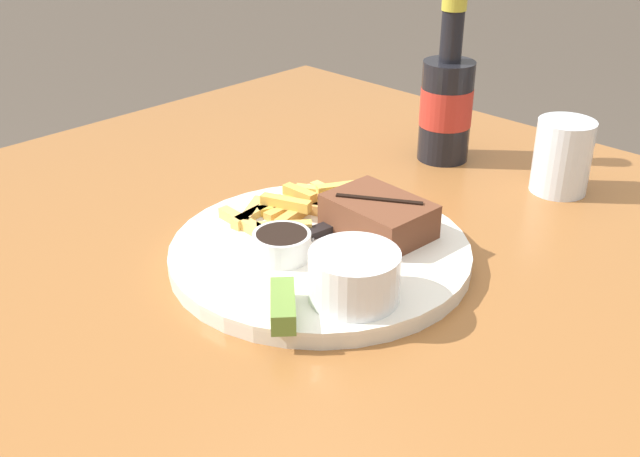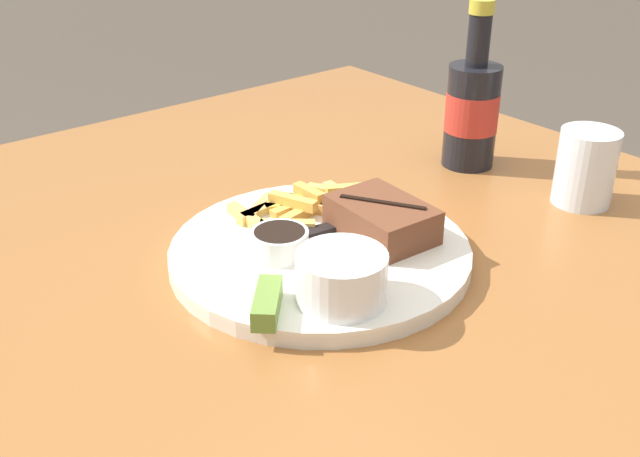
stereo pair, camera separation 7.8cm
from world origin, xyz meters
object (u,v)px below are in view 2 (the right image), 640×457
steak_portion (382,219)px  coleslaw_cup (342,275)px  dipping_sauce_cup (280,242)px  drinking_glass (586,167)px  pickle_spear (267,303)px  dinner_plate (320,253)px  knife_utensil (341,226)px  beer_bottle (472,109)px  fork_utensil (266,218)px

steak_portion → coleslaw_cup: coleslaw_cup is taller
dipping_sauce_cup → drinking_glass: (0.10, 0.38, 0.01)m
dipping_sauce_cup → drinking_glass: size_ratio=0.64×
pickle_spear → coleslaw_cup: bearing=67.9°
dinner_plate → steak_portion: 0.08m
knife_utensil → drinking_glass: (0.11, 0.30, 0.03)m
steak_portion → beer_bottle: size_ratio=0.52×
dinner_plate → pickle_spear: 0.14m
drinking_glass → dinner_plate: bearing=-105.2°
fork_utensil → drinking_glass: size_ratio=1.44×
knife_utensil → beer_bottle: 0.29m
pickle_spear → fork_utensil: (-0.15, 0.11, -0.01)m
dinner_plate → knife_utensil: size_ratio=1.92×
dipping_sauce_cup → pickle_spear: dipping_sauce_cup is taller
fork_utensil → drinking_glass: (0.18, 0.35, 0.03)m
coleslaw_cup → knife_utensil: 0.15m
pickle_spear → drinking_glass: 0.46m
coleslaw_cup → drinking_glass: 0.39m
coleslaw_cup → steak_portion: bearing=121.0°
drinking_glass → beer_bottle: bearing=-175.2°
coleslaw_cup → pickle_spear: 0.07m
dipping_sauce_cup → knife_utensil: (-0.00, 0.09, -0.01)m
pickle_spear → drinking_glass: (0.03, 0.46, 0.02)m
dinner_plate → fork_utensil: bearing=-173.7°
steak_portion → dinner_plate: bearing=-109.5°
drinking_glass → pickle_spear: bearing=-93.1°
steak_portion → beer_bottle: beer_bottle is taller
coleslaw_cup → fork_utensil: 0.18m
dipping_sauce_cup → beer_bottle: size_ratio=0.27×
beer_bottle → fork_utensil: bearing=-91.1°
steak_portion → knife_utensil: size_ratio=0.69×
fork_utensil → drinking_glass: bearing=56.9°
coleslaw_cup → knife_utensil: (-0.11, 0.09, -0.02)m
coleslaw_cup → pickle_spear: (-0.03, -0.07, -0.02)m
fork_utensil → coleslaw_cup: bearing=-19.5°
coleslaw_cup → pickle_spear: size_ratio=1.33×
knife_utensil → drinking_glass: drinking_glass is taller
pickle_spear → fork_utensil: 0.19m
steak_portion → pickle_spear: 0.19m
steak_portion → coleslaw_cup: size_ratio=1.35×
coleslaw_cup → dipping_sauce_cup: (-0.10, 0.01, -0.01)m
coleslaw_cup → drinking_glass: (-0.00, 0.39, 0.00)m
beer_bottle → drinking_glass: size_ratio=2.38×
coleslaw_cup → knife_utensil: bearing=139.4°
dinner_plate → knife_utensil: 0.05m
fork_utensil → knife_utensil: knife_utensil is taller
beer_bottle → drinking_glass: 0.17m
steak_portion → knife_utensil: (-0.04, -0.02, -0.02)m
dipping_sauce_cup → dinner_plate: bearing=75.9°
pickle_spear → knife_utensil: (-0.08, 0.16, -0.01)m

